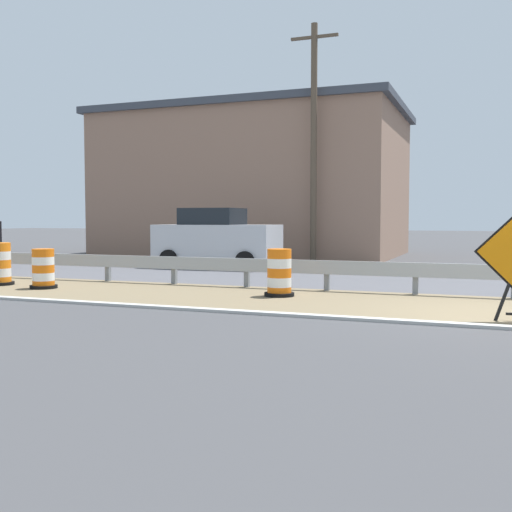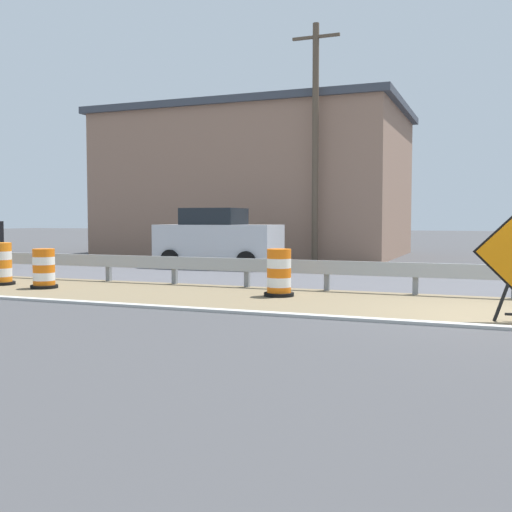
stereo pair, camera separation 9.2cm
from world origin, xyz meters
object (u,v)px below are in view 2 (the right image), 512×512
(traffic_barrel_mid, at_px, (0,266))
(utility_pole_near, at_px, (315,140))
(car_trailing_near_lane, at_px, (218,238))
(traffic_barrel_close, at_px, (44,271))
(traffic_barrel_nearest, at_px, (279,275))

(traffic_barrel_mid, distance_m, utility_pole_near, 12.29)
(utility_pole_near, bearing_deg, car_trailing_near_lane, 143.14)
(traffic_barrel_close, bearing_deg, car_trailing_near_lane, -10.02)
(traffic_barrel_nearest, relative_size, car_trailing_near_lane, 0.24)
(car_trailing_near_lane, height_order, utility_pole_near, utility_pole_near)
(car_trailing_near_lane, bearing_deg, utility_pole_near, 51.92)
(traffic_barrel_nearest, bearing_deg, utility_pole_near, 11.52)
(traffic_barrel_mid, height_order, utility_pole_near, utility_pole_near)
(traffic_barrel_mid, height_order, car_trailing_near_lane, car_trailing_near_lane)
(traffic_barrel_mid, bearing_deg, traffic_barrel_nearest, -86.83)
(traffic_barrel_nearest, height_order, utility_pole_near, utility_pole_near)
(traffic_barrel_close, bearing_deg, traffic_barrel_nearest, -83.79)
(car_trailing_near_lane, distance_m, utility_pole_near, 5.49)
(traffic_barrel_nearest, distance_m, traffic_barrel_close, 5.80)
(traffic_barrel_close, distance_m, utility_pole_near, 11.91)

